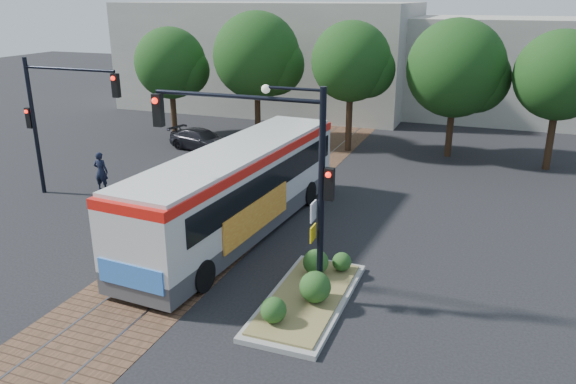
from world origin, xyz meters
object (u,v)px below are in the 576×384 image
object	(u,v)px
signal_pole_main	(279,160)
signal_pole_left	(53,109)
traffic_island	(309,291)
officer	(101,171)
parked_car	(202,140)
city_bus	(239,186)

from	to	relation	value
signal_pole_main	signal_pole_left	bearing A→B (deg)	158.55
traffic_island	officer	bearing A→B (deg)	153.22
officer	parked_car	distance (m)	8.02
city_bus	signal_pole_left	xyz separation A→B (m)	(-9.14, 0.99, 2.05)
traffic_island	officer	xyz separation A→B (m)	(-12.00, 6.06, 0.58)
traffic_island	signal_pole_main	xyz separation A→B (m)	(-0.96, 0.09, 3.83)
traffic_island	signal_pole_left	xyz separation A→B (m)	(-13.19, 4.89, 3.54)
city_bus	parked_car	distance (m)	12.50
officer	parked_car	bearing A→B (deg)	-103.19
city_bus	signal_pole_left	bearing A→B (deg)	177.86
city_bus	signal_pole_main	size ratio (longest dim) A/B	2.06
city_bus	parked_car	world-z (taller)	city_bus
signal_pole_main	city_bus	bearing A→B (deg)	128.99
signal_pole_main	officer	distance (m)	12.97
city_bus	signal_pole_left	distance (m)	9.42
city_bus	traffic_island	xyz separation A→B (m)	(4.04, -3.90, -1.49)
signal_pole_main	parked_car	xyz separation A→B (m)	(-10.31, 13.95, -3.56)
signal_pole_main	signal_pole_left	distance (m)	13.14
signal_pole_left	officer	size ratio (longest dim) A/B	3.32
traffic_island	parked_car	bearing A→B (deg)	128.75
city_bus	signal_pole_main	world-z (taller)	signal_pole_main
signal_pole_left	parked_car	world-z (taller)	signal_pole_left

